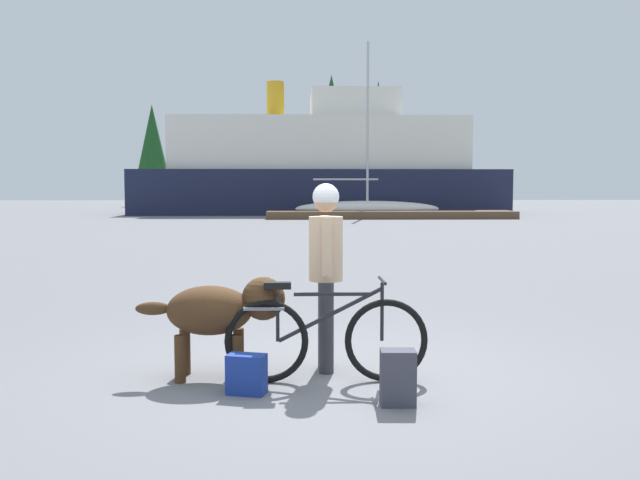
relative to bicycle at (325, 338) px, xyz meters
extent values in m
plane|color=slate|center=(-0.05, 0.26, -0.40)|extent=(160.00, 160.00, 0.00)
torus|color=black|center=(0.55, 0.00, -0.03)|extent=(0.75, 0.06, 0.75)
torus|color=black|center=(-0.52, 0.00, -0.03)|extent=(0.75, 0.06, 0.75)
cube|color=black|center=(0.06, 0.00, 0.39)|extent=(0.68, 0.03, 0.03)
cube|color=black|center=(0.04, 0.00, 0.21)|extent=(0.92, 0.03, 0.49)
cylinder|color=black|center=(-0.42, 0.00, 0.18)|extent=(0.03, 0.03, 0.42)
cylinder|color=black|center=(0.51, 0.00, 0.23)|extent=(0.03, 0.03, 0.52)
cube|color=black|center=(-0.42, 0.00, 0.47)|extent=(0.24, 0.10, 0.06)
cylinder|color=black|center=(0.51, 0.00, 0.51)|extent=(0.03, 0.44, 0.03)
cube|color=slate|center=(-0.54, 0.00, 0.27)|extent=(0.36, 0.14, 0.02)
cylinder|color=#333338|center=(0.03, 0.54, 0.03)|extent=(0.14, 0.14, 0.86)
cylinder|color=#333338|center=(0.03, 0.32, 0.03)|extent=(0.14, 0.14, 0.86)
cylinder|color=#D8B28C|center=(0.03, 0.43, 0.76)|extent=(0.32, 0.32, 0.61)
cylinder|color=#D8B28C|center=(0.03, 0.65, 0.79)|extent=(0.09, 0.09, 0.53)
cylinder|color=#D8B28C|center=(0.03, 0.21, 0.79)|extent=(0.09, 0.09, 0.53)
sphere|color=tan|center=(0.03, 0.43, 1.22)|extent=(0.23, 0.23, 0.23)
sphere|color=white|center=(0.03, 0.43, 1.25)|extent=(0.25, 0.25, 0.25)
ellipsoid|color=#472D19|center=(-1.04, 0.18, 0.22)|extent=(0.78, 0.53, 0.45)
sphere|color=#472D19|center=(-0.55, 0.18, 0.33)|extent=(0.40, 0.40, 0.40)
ellipsoid|color=#472D19|center=(-1.55, 0.18, 0.24)|extent=(0.32, 0.12, 0.12)
cylinder|color=#472D19|center=(-0.79, 0.33, -0.19)|extent=(0.10, 0.10, 0.43)
cylinder|color=#472D19|center=(-0.79, 0.04, -0.19)|extent=(0.10, 0.10, 0.43)
cylinder|color=#472D19|center=(-1.29, 0.33, -0.19)|extent=(0.10, 0.10, 0.43)
cylinder|color=#472D19|center=(-1.29, 0.04, -0.19)|extent=(0.10, 0.10, 0.43)
cube|color=#3F3F4C|center=(0.55, -0.68, -0.18)|extent=(0.29, 0.21, 0.45)
cube|color=navy|center=(-0.68, -0.34, -0.23)|extent=(0.36, 0.26, 0.34)
cube|color=brown|center=(4.90, 31.78, -0.20)|extent=(13.19, 2.38, 0.40)
cube|color=#191E38|center=(1.30, 39.72, 0.95)|extent=(22.60, 8.70, 2.71)
cube|color=silver|center=(1.30, 39.72, 3.91)|extent=(18.08, 7.31, 3.20)
cube|color=silver|center=(3.56, 39.72, 6.41)|extent=(5.42, 5.22, 1.80)
cylinder|color=#BF8C19|center=(-1.41, 39.72, 6.71)|extent=(1.10, 1.10, 2.40)
ellipsoid|color=silver|center=(3.86, 33.85, 0.05)|extent=(8.11, 2.27, 0.90)
cylinder|color=#B2B2B7|center=(3.86, 33.85, 4.90)|extent=(0.14, 0.14, 8.79)
cylinder|color=#B2B2B7|center=(2.64, 33.85, 1.70)|extent=(3.65, 0.10, 0.10)
cylinder|color=#4C331E|center=(-12.59, 57.14, 0.68)|extent=(0.31, 0.31, 2.16)
cone|color=#19471E|center=(-12.59, 57.14, 5.08)|extent=(2.94, 2.94, 6.64)
cylinder|color=#4C331E|center=(3.13, 58.57, 0.82)|extent=(0.47, 0.47, 2.45)
cone|color=#19471E|center=(3.13, 58.57, 6.65)|extent=(4.09, 4.09, 9.21)
cylinder|color=#4C331E|center=(7.02, 55.77, 0.61)|extent=(0.42, 0.42, 2.02)
cone|color=#1E4C28|center=(7.02, 55.77, 5.98)|extent=(2.91, 2.91, 8.72)
camera|label=1|loc=(-0.28, -6.28, 1.35)|focal=40.24mm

